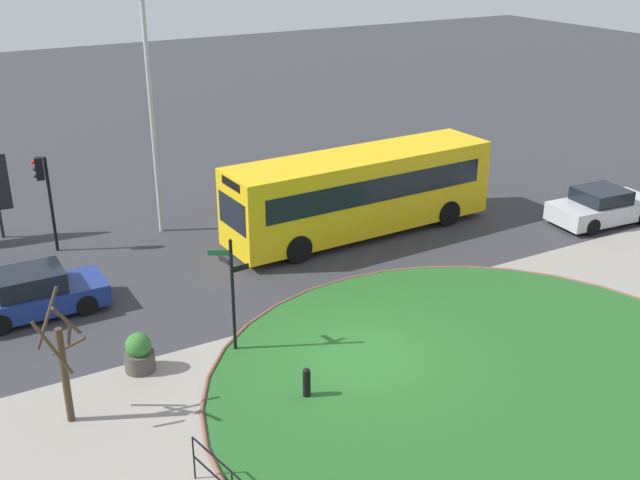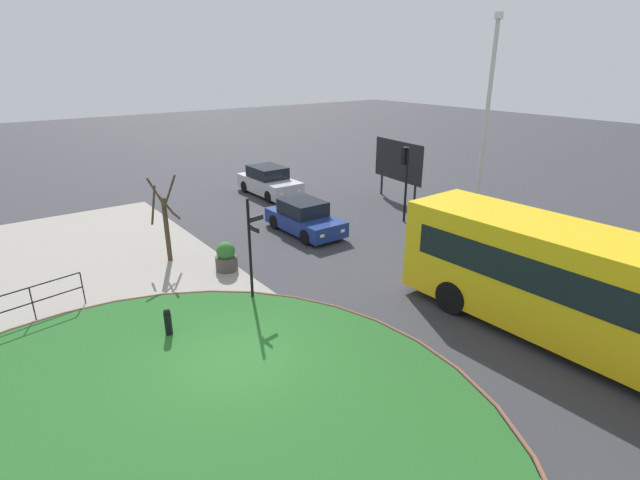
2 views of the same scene
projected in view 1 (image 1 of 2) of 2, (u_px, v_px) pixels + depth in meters
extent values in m
plane|color=#333338|center=(362.00, 359.00, 20.52)|extent=(120.00, 120.00, 0.00)
cube|color=gray|center=(396.00, 388.00, 19.24)|extent=(32.00, 8.80, 0.02)
cylinder|color=#235B23|center=(499.00, 390.00, 19.08)|extent=(14.46, 14.46, 0.10)
torus|color=brown|center=(499.00, 390.00, 19.08)|extent=(14.77, 14.77, 0.11)
cylinder|color=black|center=(233.00, 299.00, 20.26)|extent=(0.09, 0.09, 3.21)
sphere|color=black|center=(230.00, 241.00, 19.62)|extent=(0.10, 0.10, 0.10)
cube|color=#195128|center=(218.00, 253.00, 19.76)|extent=(0.49, 0.32, 0.15)
cube|color=black|center=(225.00, 260.00, 20.09)|extent=(0.13, 0.52, 0.15)
cube|color=black|center=(241.00, 268.00, 20.09)|extent=(0.47, 0.08, 0.15)
cylinder|color=black|center=(307.00, 386.00, 18.67)|extent=(0.20, 0.20, 0.74)
sphere|color=black|center=(307.00, 372.00, 18.52)|extent=(0.19, 0.19, 0.19)
cylinder|color=black|center=(194.00, 458.00, 15.90)|extent=(0.04, 0.04, 1.06)
cube|color=yellow|center=(360.00, 191.00, 28.19)|extent=(10.45, 2.79, 2.78)
cube|color=black|center=(380.00, 190.00, 27.08)|extent=(9.12, 0.34, 0.88)
cube|color=black|center=(342.00, 172.00, 29.00)|extent=(9.12, 0.34, 0.88)
cube|color=black|center=(232.00, 213.00, 25.62)|extent=(0.09, 1.99, 1.10)
cube|color=black|center=(231.00, 184.00, 25.22)|extent=(0.07, 1.33, 0.28)
cylinder|color=black|center=(298.00, 249.00, 26.15)|extent=(1.01, 0.33, 1.00)
cylinder|color=black|center=(267.00, 228.00, 27.90)|extent=(1.01, 0.33, 1.00)
cylinder|color=black|center=(448.00, 213.00, 29.37)|extent=(1.01, 0.33, 1.00)
cylinder|color=black|center=(412.00, 197.00, 31.12)|extent=(1.01, 0.33, 1.00)
cube|color=#B7B7BC|center=(603.00, 209.00, 29.66)|extent=(4.31, 2.17, 0.69)
cube|color=black|center=(601.00, 195.00, 29.37)|extent=(1.90, 1.76, 0.51)
cube|color=#EAEACC|center=(632.00, 197.00, 30.94)|extent=(0.04, 0.20, 0.12)
cylinder|color=black|center=(611.00, 203.00, 30.96)|extent=(0.65, 0.27, 0.64)
cylinder|color=black|center=(561.00, 212.00, 29.94)|extent=(0.65, 0.27, 0.64)
cylinder|color=black|center=(592.00, 227.00, 28.52)|extent=(0.65, 0.27, 0.64)
cube|color=navy|center=(38.00, 298.00, 22.73)|extent=(3.93, 1.75, 0.64)
cube|color=black|center=(29.00, 280.00, 22.42)|extent=(1.90, 1.54, 0.60)
cube|color=#EAEACC|center=(100.00, 277.00, 24.03)|extent=(0.02, 0.20, 0.12)
cube|color=#EAEACC|center=(109.00, 290.00, 23.19)|extent=(0.02, 0.20, 0.12)
cylinder|color=black|center=(74.00, 285.00, 23.99)|extent=(0.64, 0.22, 0.64)
cylinder|color=black|center=(87.00, 305.00, 22.72)|extent=(0.64, 0.22, 0.64)
cylinder|color=black|center=(0.00, 325.00, 21.61)|extent=(0.64, 0.22, 0.64)
cylinder|color=black|center=(51.00, 205.00, 26.63)|extent=(0.11, 0.11, 3.44)
cube|color=black|center=(40.00, 169.00, 26.06)|extent=(0.31, 0.31, 0.78)
sphere|color=red|center=(34.00, 162.00, 25.92)|extent=(0.16, 0.16, 0.16)
sphere|color=black|center=(35.00, 169.00, 26.02)|extent=(0.16, 0.16, 0.16)
sphere|color=black|center=(36.00, 176.00, 26.11)|extent=(0.16, 0.16, 0.16)
cylinder|color=#B7B7BC|center=(152.00, 121.00, 27.42)|extent=(0.16, 0.16, 8.44)
cylinder|color=#47423D|center=(140.00, 362.00, 19.90)|extent=(0.79, 0.79, 0.53)
sphere|color=#33702D|center=(138.00, 345.00, 19.72)|extent=(0.67, 0.67, 0.67)
cylinder|color=#423323|center=(65.00, 376.00, 17.51)|extent=(0.17, 0.17, 2.45)
cylinder|color=#423323|center=(47.00, 318.00, 17.17)|extent=(0.73, 0.39, 1.32)
cylinder|color=#423323|center=(66.00, 321.00, 16.78)|extent=(0.66, 0.42, 0.96)
cylinder|color=#423323|center=(52.00, 348.00, 16.80)|extent=(0.71, 0.55, 1.29)
cylinder|color=#423323|center=(69.00, 334.00, 17.23)|extent=(0.09, 0.52, 0.77)
cylinder|color=#423323|center=(69.00, 346.00, 17.68)|extent=(0.75, 0.55, 0.54)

